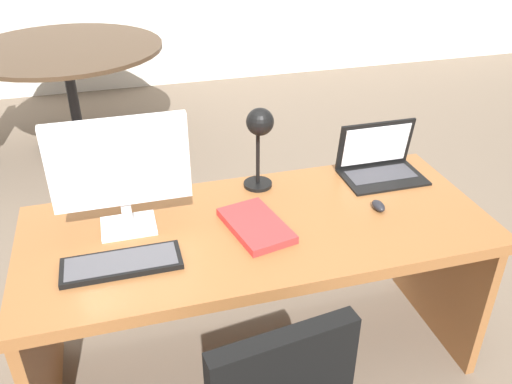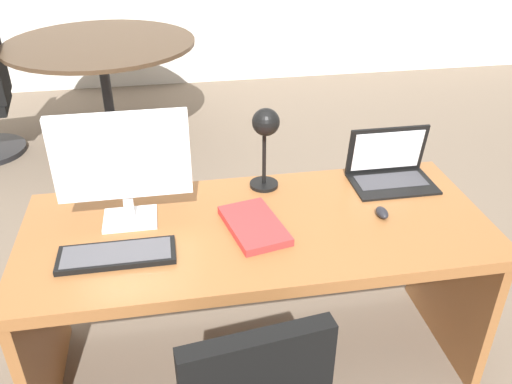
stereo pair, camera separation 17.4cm
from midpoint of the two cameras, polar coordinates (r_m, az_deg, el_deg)
ground at (r=3.66m, az=-2.54°, el=0.08°), size 12.00×12.00×0.00m
desk at (r=2.16m, az=2.29°, el=-6.99°), size 1.76×0.74×0.73m
monitor at (r=1.95m, az=-11.64°, el=3.20°), size 0.49×0.16×0.44m
laptop at (r=2.38m, az=16.06°, el=2.81°), size 0.35×0.24×0.23m
keyboard at (r=1.89m, az=-12.08°, el=-6.66°), size 0.40×0.15×0.02m
mouse at (r=2.13m, az=15.59°, el=-2.20°), size 0.04×0.08×0.03m
desk_lamp at (r=2.12m, az=3.38°, el=6.32°), size 0.12×0.14×0.36m
book at (r=1.98m, az=2.31°, el=-3.66°), size 0.24×0.34×0.03m
meeting_table at (r=4.34m, az=-14.89°, el=12.85°), size 1.42×1.42×0.79m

